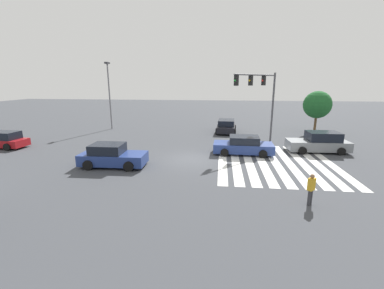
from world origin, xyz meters
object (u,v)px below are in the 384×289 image
traffic_signal_mast (261,92)px  car_4 (112,156)px  car_3 (226,126)px  car_0 (3,140)px  car_1 (243,146)px  tree_corner_a (317,105)px  pedestrian (311,188)px  car_2 (319,143)px  street_light_pole_b (109,90)px

traffic_signal_mast → car_4: bearing=-9.4°
car_3 → car_4: car_4 is taller
car_0 → car_1: (0.35, -20.90, 0.00)m
tree_corner_a → car_1: bearing=137.5°
pedestrian → tree_corner_a: bearing=-62.7°
pedestrian → tree_corner_a: 19.28m
car_2 → car_4: size_ratio=1.09×
car_3 → pedestrian: 17.98m
car_3 → pedestrian: size_ratio=2.92×
car_2 → tree_corner_a: bearing=-108.4°
tree_corner_a → car_4: bearing=127.3°
car_4 → pedestrian: 12.46m
traffic_signal_mast → car_0: bearing=-35.1°
car_3 → street_light_pole_b: size_ratio=0.57×
car_1 → car_3: (8.95, 1.22, 0.04)m
traffic_signal_mast → car_3: bearing=-106.5°
car_2 → car_3: (7.59, 7.50, -0.06)m
car_3 → car_2: bearing=-132.4°
car_4 → tree_corner_a: bearing=36.0°
pedestrian → traffic_signal_mast: bearing=-40.2°
traffic_signal_mast → car_2: (-2.24, -4.60, -4.01)m
traffic_signal_mast → car_1: traffic_signal_mast is taller
pedestrian → car_1: bearing=-28.1°
car_2 → street_light_pole_b: street_light_pole_b is taller
traffic_signal_mast → car_3: traffic_signal_mast is taller
car_3 → traffic_signal_mast: bearing=-148.5°
car_0 → tree_corner_a: tree_corner_a is taller
traffic_signal_mast → street_light_pole_b: bearing=-64.7°
car_2 → street_light_pole_b: 23.41m
car_2 → tree_corner_a: tree_corner_a is taller
car_0 → car_3: bearing=-151.0°
car_0 → tree_corner_a: bearing=-158.0°
street_light_pole_b → tree_corner_a: (-0.22, -23.90, -1.54)m
street_light_pole_b → tree_corner_a: bearing=-90.5°
traffic_signal_mast → street_light_pole_b: 17.97m
car_4 → pedestrian: bearing=-22.3°
car_4 → street_light_pole_b: (13.84, 6.03, 4.02)m
car_3 → car_4: (-13.14, 7.98, 0.01)m
tree_corner_a → car_2: bearing=163.6°
car_1 → pedestrian: (-8.65, -2.42, 0.17)m
car_1 → pedestrian: 8.98m
car_1 → car_4: 10.11m
car_4 → street_light_pole_b: bearing=112.3°
street_light_pole_b → tree_corner_a: street_light_pole_b is taller
car_4 → car_2: bearing=18.4°
car_2 → street_light_pole_b: bearing=-23.1°
car_1 → car_3: size_ratio=1.06×
street_light_pole_b → tree_corner_a: size_ratio=1.68×
car_3 → street_light_pole_b: bearing=90.1°
car_2 → pedestrian: car_2 is taller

